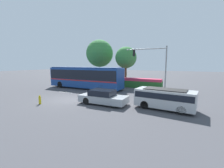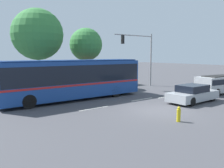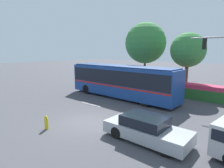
{
  "view_description": "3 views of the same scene",
  "coord_description": "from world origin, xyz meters",
  "px_view_note": "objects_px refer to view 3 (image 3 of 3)",
  "views": [
    {
      "loc": [
        11.2,
        -12.09,
        3.87
      ],
      "look_at": [
        3.07,
        4.81,
        1.28
      ],
      "focal_mm": 24.17,
      "sensor_mm": 36.0,
      "label": 1
    },
    {
      "loc": [
        -11.81,
        -10.19,
        3.74
      ],
      "look_at": [
        -0.28,
        4.65,
        1.35
      ],
      "focal_mm": 37.48,
      "sensor_mm": 36.0,
      "label": 2
    },
    {
      "loc": [
        9.17,
        -8.24,
        4.77
      ],
      "look_at": [
        -1.92,
        4.73,
        1.76
      ],
      "focal_mm": 30.53,
      "sensor_mm": 36.0,
      "label": 3
    }
  ],
  "objects_px": {
    "sedan_foreground": "(146,129)",
    "street_tree_left": "(145,43)",
    "street_tree_centre": "(188,50)",
    "city_bus": "(121,80)",
    "fire_hydrant": "(46,123)"
  },
  "relations": [
    {
      "from": "sedan_foreground",
      "to": "fire_hydrant",
      "type": "height_order",
      "value": "sedan_foreground"
    },
    {
      "from": "street_tree_centre",
      "to": "city_bus",
      "type": "bearing_deg",
      "value": -129.81
    },
    {
      "from": "sedan_foreground",
      "to": "street_tree_left",
      "type": "bearing_deg",
      "value": 121.16
    },
    {
      "from": "street_tree_left",
      "to": "street_tree_centre",
      "type": "xyz_separation_m",
      "value": [
        5.34,
        -0.31,
        -0.87
      ]
    },
    {
      "from": "street_tree_left",
      "to": "fire_hydrant",
      "type": "distance_m",
      "value": 16.18
    },
    {
      "from": "city_bus",
      "to": "sedan_foreground",
      "type": "bearing_deg",
      "value": 136.83
    },
    {
      "from": "street_tree_left",
      "to": "sedan_foreground",
      "type": "bearing_deg",
      "value": -58.59
    },
    {
      "from": "street_tree_left",
      "to": "city_bus",
      "type": "bearing_deg",
      "value": -82.62
    },
    {
      "from": "city_bus",
      "to": "fire_hydrant",
      "type": "relative_size",
      "value": 14.08
    },
    {
      "from": "fire_hydrant",
      "to": "city_bus",
      "type": "bearing_deg",
      "value": 98.84
    },
    {
      "from": "street_tree_left",
      "to": "street_tree_centre",
      "type": "distance_m",
      "value": 5.42
    },
    {
      "from": "street_tree_left",
      "to": "street_tree_centre",
      "type": "relative_size",
      "value": 1.23
    },
    {
      "from": "sedan_foreground",
      "to": "street_tree_centre",
      "type": "relative_size",
      "value": 0.69
    },
    {
      "from": "sedan_foreground",
      "to": "street_tree_left",
      "type": "xyz_separation_m",
      "value": [
        -7.62,
        12.48,
        5.03
      ]
    },
    {
      "from": "sedan_foreground",
      "to": "street_tree_centre",
      "type": "distance_m",
      "value": 13.06
    }
  ]
}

